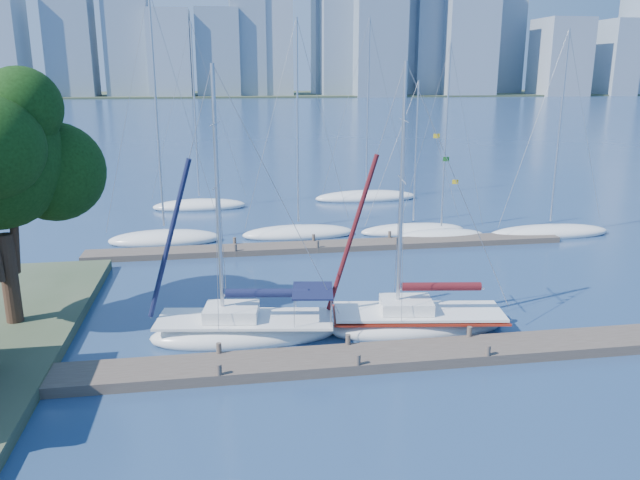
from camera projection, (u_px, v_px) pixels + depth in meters
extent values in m
plane|color=navy|center=(353.00, 364.00, 23.68)|extent=(700.00, 700.00, 0.00)
cube|color=#473C34|center=(353.00, 359.00, 23.63)|extent=(26.00, 2.00, 0.40)
cube|color=#473C34|center=(331.00, 246.00, 39.20)|extent=(30.00, 1.80, 0.36)
cube|color=#38472D|center=(227.00, 95.00, 329.04)|extent=(800.00, 100.00, 1.50)
cylinder|color=black|center=(11.00, 284.00, 26.04)|extent=(0.69, 0.69, 4.31)
sphere|color=black|center=(55.00, 172.00, 26.30)|extent=(4.19, 4.19, 4.19)
sphere|color=black|center=(21.00, 107.00, 24.00)|extent=(3.13, 3.13, 3.13)
ellipsoid|color=white|center=(246.00, 333.00, 25.89)|extent=(8.07, 3.67, 1.36)
cube|color=white|center=(245.00, 319.00, 25.72)|extent=(7.47, 3.39, 0.11)
cube|color=white|center=(232.00, 312.00, 25.64)|extent=(2.40, 1.96, 0.50)
cylinder|color=silver|center=(218.00, 197.00, 24.40)|extent=(0.16, 0.16, 10.14)
cylinder|color=silver|center=(267.00, 295.00, 25.46)|extent=(3.66, 0.64, 0.09)
cylinder|color=#101736|center=(267.00, 293.00, 25.44)|extent=(3.41, 0.86, 0.36)
cube|color=#101736|center=(313.00, 291.00, 25.43)|extent=(1.94, 2.38, 0.07)
ellipsoid|color=white|center=(418.00, 325.00, 26.73)|extent=(7.96, 3.58, 1.35)
cube|color=white|center=(418.00, 312.00, 26.56)|extent=(7.37, 3.30, 0.11)
cube|color=white|center=(406.00, 305.00, 26.47)|extent=(2.37, 1.92, 0.49)
cylinder|color=silver|center=(402.00, 192.00, 25.22)|extent=(0.16, 0.16, 10.24)
cylinder|color=silver|center=(441.00, 289.00, 26.31)|extent=(3.61, 0.61, 0.09)
cylinder|color=#410D12|center=(441.00, 287.00, 26.29)|extent=(3.36, 0.83, 0.36)
cube|color=maroon|center=(418.00, 315.00, 26.60)|extent=(7.55, 3.42, 0.09)
ellipsoid|color=white|center=(165.00, 239.00, 40.62)|extent=(7.55, 4.03, 1.24)
cylinder|color=silver|center=(157.00, 113.00, 38.53)|extent=(0.14, 0.14, 14.43)
ellipsoid|color=white|center=(299.00, 234.00, 42.16)|extent=(7.93, 4.37, 1.16)
cylinder|color=silver|center=(298.00, 123.00, 40.26)|extent=(0.13, 0.13, 13.02)
ellipsoid|color=white|center=(413.00, 231.00, 43.04)|extent=(7.60, 3.53, 1.01)
cylinder|color=silver|center=(416.00, 152.00, 41.65)|extent=(0.11, 0.11, 9.34)
ellipsoid|color=white|center=(441.00, 236.00, 41.63)|extent=(6.11, 2.33, 0.95)
cylinder|color=silver|center=(446.00, 138.00, 39.95)|extent=(0.10, 0.10, 11.68)
ellipsoid|color=white|center=(549.00, 233.00, 42.37)|extent=(8.80, 3.97, 1.13)
cylinder|color=silver|center=(560.00, 128.00, 40.56)|extent=(0.12, 0.12, 12.40)
ellipsoid|color=white|center=(200.00, 206.00, 50.90)|extent=(7.52, 2.45, 1.19)
cylinder|color=silver|center=(195.00, 111.00, 48.94)|extent=(0.13, 0.13, 13.45)
ellipsoid|color=white|center=(366.00, 197.00, 54.43)|extent=(9.24, 5.75, 1.25)
cylinder|color=silver|center=(368.00, 105.00, 52.40)|extent=(0.14, 0.14, 13.95)
cube|color=gray|center=(4.00, 38.00, 273.29)|extent=(15.33, 23.42, 52.00)
cube|color=slate|center=(70.00, 39.00, 280.76)|extent=(19.97, 17.63, 52.07)
cube|color=gray|center=(129.00, 58.00, 306.99)|extent=(13.59, 17.61, 36.92)
cube|color=gray|center=(170.00, 54.00, 286.60)|extent=(18.88, 19.81, 39.14)
cube|color=slate|center=(218.00, 53.00, 291.46)|extent=(19.87, 16.86, 39.99)
cube|color=gray|center=(271.00, 8.00, 292.62)|extent=(18.99, 14.99, 81.70)
cube|color=gray|center=(329.00, 15.00, 312.13)|extent=(16.58, 17.46, 78.74)
cube|color=slate|center=(379.00, 8.00, 289.76)|extent=(23.47, 18.95, 81.05)
cube|color=gray|center=(410.00, 46.00, 312.55)|extent=(14.37, 17.11, 48.29)
cube|color=gray|center=(468.00, 36.00, 300.74)|extent=(24.48, 18.80, 56.62)
cube|color=slate|center=(502.00, 49.00, 335.16)|extent=(17.89, 17.52, 47.83)
cube|color=gray|center=(560.00, 58.00, 309.94)|extent=(22.54, 23.94, 37.13)
cube|color=gray|center=(616.00, 58.00, 314.67)|extent=(14.36, 21.38, 37.01)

